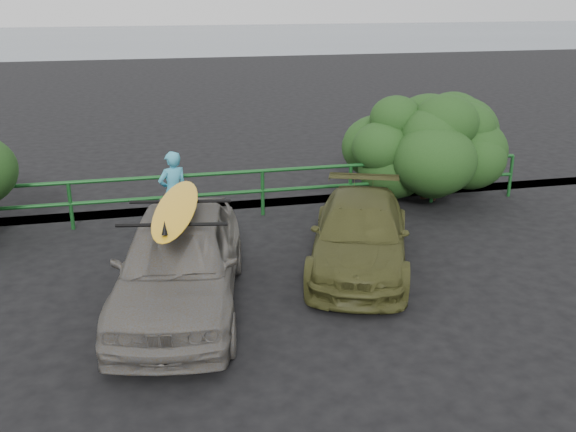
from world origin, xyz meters
name	(u,v)px	position (x,y,z in m)	size (l,w,h in m)	color
ground	(260,331)	(0.00, 0.00, 0.00)	(80.00, 80.00, 0.00)	black
ocean	(150,39)	(0.00, 60.00, 0.00)	(200.00, 200.00, 0.00)	slate
guardrail	(217,195)	(0.00, 5.00, 0.52)	(14.00, 0.08, 1.04)	#164F1E
shrub_right	(425,149)	(5.00, 5.50, 1.14)	(3.20, 2.40, 2.28)	#204419
sedan	(179,262)	(-1.05, 1.02, 0.77)	(1.81, 4.51, 1.54)	#625D57
olive_vehicle	(360,234)	(2.16, 1.91, 0.60)	(1.67, 4.12, 1.19)	#44451E
man	(173,192)	(-0.94, 4.40, 0.84)	(0.61, 0.40, 1.68)	#41A6C3
roof_rack	(176,213)	(-1.05, 1.02, 1.56)	(1.57, 1.10, 0.05)	black
surfboard	(176,208)	(-1.05, 1.02, 1.63)	(0.59, 2.86, 0.08)	gold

